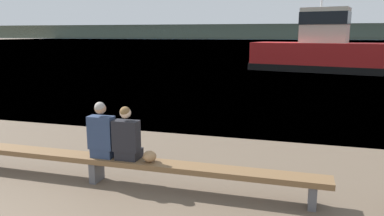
# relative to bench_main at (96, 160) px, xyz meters

# --- Properties ---
(water_surface) EXTENTS (240.00, 240.00, 0.00)m
(water_surface) POSITION_rel_bench_main_xyz_m (0.09, 123.48, -0.39)
(water_surface) COLOR #426B8E
(water_surface) RESTS_ON ground
(far_shoreline) EXTENTS (600.00, 12.00, 6.62)m
(far_shoreline) POSITION_rel_bench_main_xyz_m (0.09, 169.97, 2.92)
(far_shoreline) COLOR #424738
(far_shoreline) RESTS_ON ground
(bench_main) EXTENTS (8.01, 0.40, 0.47)m
(bench_main) POSITION_rel_bench_main_xyz_m (0.00, 0.00, 0.00)
(bench_main) COLOR brown
(bench_main) RESTS_ON ground
(person_left) EXTENTS (0.45, 0.38, 1.00)m
(person_left) POSITION_rel_bench_main_xyz_m (0.15, 0.00, 0.50)
(person_left) COLOR navy
(person_left) RESTS_ON bench_main
(person_right) EXTENTS (0.45, 0.38, 0.94)m
(person_right) POSITION_rel_bench_main_xyz_m (0.62, 0.00, 0.47)
(person_right) COLOR black
(person_right) RESTS_ON bench_main
(shopping_bag) EXTENTS (0.23, 0.23, 0.20)m
(shopping_bag) POSITION_rel_bench_main_xyz_m (1.04, -0.01, 0.18)
(shopping_bag) COLOR #9E754C
(shopping_bag) RESTS_ON bench_main
(tugboat_red) EXTENTS (9.43, 5.21, 6.68)m
(tugboat_red) POSITION_rel_bench_main_xyz_m (4.52, 22.27, 0.97)
(tugboat_red) COLOR #A81919
(tugboat_red) RESTS_ON water_surface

